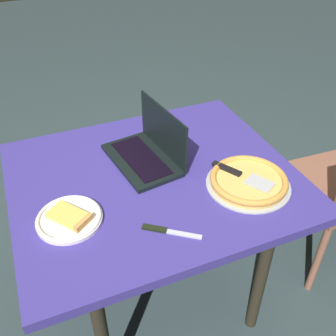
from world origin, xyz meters
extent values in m
plane|color=#2F3E41|center=(0.00, 0.00, 0.00)|extent=(12.00, 12.00, 0.00)
cube|color=navy|center=(0.00, 0.00, 0.71)|extent=(1.08, 0.91, 0.04)
cylinder|color=black|center=(-0.34, -0.34, 0.35)|extent=(0.05, 0.05, 0.69)
cylinder|color=black|center=(0.34, -0.34, 0.35)|extent=(0.05, 0.05, 0.69)
cylinder|color=black|center=(-0.34, 0.34, 0.35)|extent=(0.05, 0.05, 0.69)
cylinder|color=black|center=(0.34, 0.34, 0.35)|extent=(0.05, 0.05, 0.69)
cube|color=black|center=(0.02, -0.10, 0.74)|extent=(0.25, 0.37, 0.02)
cube|color=black|center=(0.02, -0.10, 0.75)|extent=(0.17, 0.32, 0.00)
cube|color=black|center=(-0.09, -0.12, 0.85)|extent=(0.06, 0.34, 0.20)
cube|color=#2D4A86|center=(-0.09, -0.12, 0.85)|extent=(0.05, 0.31, 0.18)
cylinder|color=silver|center=(0.35, 0.12, 0.74)|extent=(0.22, 0.22, 0.01)
torus|color=silver|center=(0.35, 0.12, 0.75)|extent=(0.22, 0.22, 0.01)
cube|color=#DDB94F|center=(0.35, 0.12, 0.75)|extent=(0.14, 0.16, 0.02)
cube|color=tan|center=(0.31, 0.17, 0.75)|extent=(0.08, 0.06, 0.03)
cylinder|color=#A3AAAF|center=(-0.31, 0.19, 0.73)|extent=(0.32, 0.32, 0.01)
cylinder|color=#DCAE54|center=(-0.31, 0.19, 0.75)|extent=(0.28, 0.28, 0.02)
torus|color=gold|center=(-0.31, 0.19, 0.76)|extent=(0.29, 0.29, 0.02)
cube|color=#ACADAE|center=(-0.33, 0.23, 0.76)|extent=(0.11, 0.12, 0.00)
cube|color=black|center=(-0.26, 0.11, 0.76)|extent=(0.08, 0.12, 0.01)
cube|color=#B1B3BE|center=(0.03, 0.32, 0.73)|extent=(0.13, 0.10, 0.00)
cube|color=black|center=(0.10, 0.27, 0.74)|extent=(0.08, 0.07, 0.01)
cylinder|color=brown|center=(-1.14, -0.11, 0.22)|extent=(0.03, 0.03, 0.44)
cylinder|color=brown|center=(-0.73, -0.13, 0.22)|extent=(0.03, 0.03, 0.44)
cylinder|color=brown|center=(-0.71, 0.28, 0.22)|extent=(0.03, 0.03, 0.44)
camera|label=1|loc=(0.40, 1.10, 1.66)|focal=41.39mm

